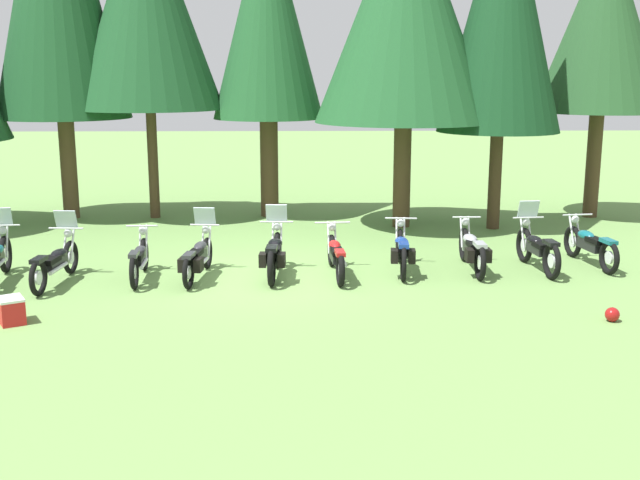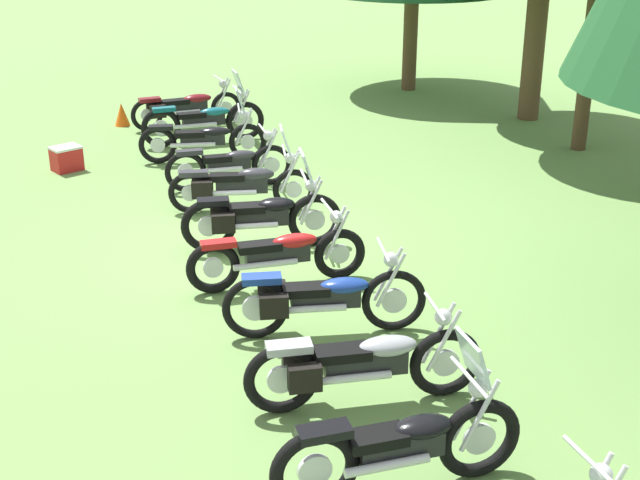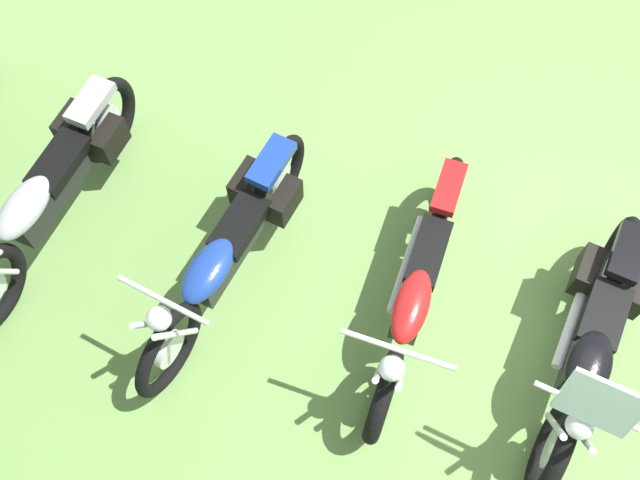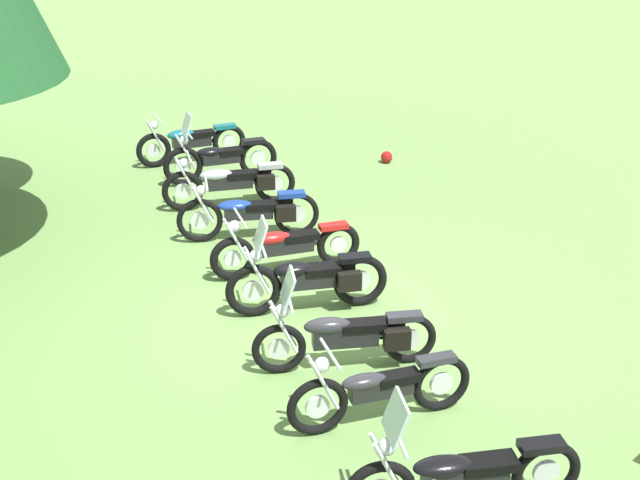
# 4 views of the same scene
# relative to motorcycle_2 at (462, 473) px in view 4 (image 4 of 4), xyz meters

# --- Properties ---
(ground_plane) EXTENTS (80.00, 80.00, 0.00)m
(ground_plane) POSITION_rel_motorcycle_2_xyz_m (4.21, 0.46, -0.45)
(ground_plane) COLOR #6B934C
(motorcycle_2) EXTENTS (0.71, 2.33, 1.36)m
(motorcycle_2) POSITION_rel_motorcycle_2_xyz_m (0.00, 0.00, 0.00)
(motorcycle_2) COLOR black
(motorcycle_2) RESTS_ON ground_plane
(motorcycle_3) EXTENTS (0.64, 2.15, 1.00)m
(motorcycle_3) POSITION_rel_motorcycle_2_xyz_m (1.57, 0.30, -0.03)
(motorcycle_3) COLOR black
(motorcycle_3) RESTS_ON ground_plane
(motorcycle_4) EXTENTS (0.68, 2.28, 1.34)m
(motorcycle_4) POSITION_rel_motorcycle_2_xyz_m (2.73, 0.33, 0.00)
(motorcycle_4) COLOR black
(motorcycle_4) RESTS_ON ground_plane
(motorcycle_5) EXTENTS (0.69, 2.26, 1.39)m
(motorcycle_5) POSITION_rel_motorcycle_2_xyz_m (4.27, 0.43, 0.03)
(motorcycle_5) COLOR black
(motorcycle_5) RESTS_ON ground_plane
(motorcycle_6) EXTENTS (0.74, 2.34, 1.00)m
(motorcycle_6) POSITION_rel_motorcycle_2_xyz_m (5.52, 0.49, -0.02)
(motorcycle_6) COLOR black
(motorcycle_6) RESTS_ON ground_plane
(motorcycle_7) EXTENTS (0.70, 2.33, 1.03)m
(motorcycle_7) POSITION_rel_motorcycle_2_xyz_m (6.90, 0.75, 0.01)
(motorcycle_7) COLOR black
(motorcycle_7) RESTS_ON ground_plane
(motorcycle_8) EXTENTS (0.61, 2.39, 1.02)m
(motorcycle_8) POSITION_rel_motorcycle_2_xyz_m (8.39, 0.84, 0.01)
(motorcycle_8) COLOR black
(motorcycle_8) RESTS_ON ground_plane
(motorcycle_9) EXTENTS (0.68, 2.24, 1.39)m
(motorcycle_9) POSITION_rel_motorcycle_2_xyz_m (9.76, 0.85, 0.02)
(motorcycle_9) COLOR black
(motorcycle_9) RESTS_ON ground_plane
(motorcycle_10) EXTENTS (0.69, 2.28, 1.01)m
(motorcycle_10) POSITION_rel_motorcycle_2_xyz_m (11.02, 1.26, -0.00)
(motorcycle_10) COLOR black
(motorcycle_10) RESTS_ON ground_plane
(dropped_helmet) EXTENTS (0.24, 0.24, 0.24)m
(dropped_helmet) POSITION_rel_motorcycle_2_xyz_m (10.00, -2.61, -0.33)
(dropped_helmet) COLOR maroon
(dropped_helmet) RESTS_ON ground_plane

